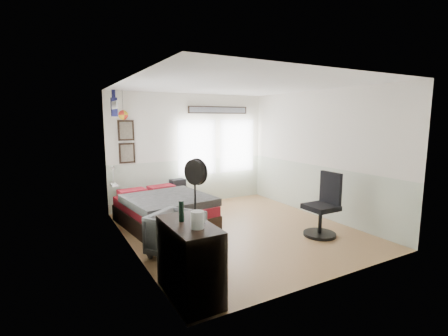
{
  "coord_description": "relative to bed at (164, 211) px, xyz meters",
  "views": [
    {
      "loc": [
        -3.14,
        -5.06,
        2.1
      ],
      "look_at": [
        -0.1,
        0.4,
        1.15
      ],
      "focal_mm": 26.0,
      "sensor_mm": 36.0,
      "label": 1
    }
  ],
  "objects": [
    {
      "name": "stand_fan",
      "position": [
        -0.48,
        -2.62,
        1.18
      ],
      "size": [
        0.19,
        0.3,
        0.76
      ],
      "rotation": [
        0.0,
        0.0,
        0.38
      ],
      "color": "black",
      "rests_on": "dresser"
    },
    {
      "name": "bed",
      "position": [
        0.0,
        0.0,
        0.0
      ],
      "size": [
        1.63,
        2.15,
        0.64
      ],
      "rotation": [
        0.0,
        0.0,
        0.12
      ],
      "color": "black",
      "rests_on": "ground_plane"
    },
    {
      "name": "ground_plane",
      "position": [
        1.17,
        -0.9,
        -0.32
      ],
      "size": [
        4.0,
        4.5,
        0.01
      ],
      "primitive_type": "cube",
      "color": "#A8794C"
    },
    {
      "name": "task_chair",
      "position": [
        2.35,
        -1.89,
        0.16
      ],
      "size": [
        0.58,
        0.58,
        1.16
      ],
      "rotation": [
        0.0,
        0.0,
        -0.01
      ],
      "color": "black",
      "rests_on": "ground_plane"
    },
    {
      "name": "kettle",
      "position": [
        -0.55,
        -2.8,
        0.69
      ],
      "size": [
        0.17,
        0.15,
        0.19
      ],
      "rotation": [
        0.0,
        0.0,
        0.11
      ],
      "color": "silver",
      "rests_on": "dresser"
    },
    {
      "name": "armchair",
      "position": [
        -0.28,
        -1.41,
        0.03
      ],
      "size": [
        1.02,
        1.03,
        0.68
      ],
      "primitive_type": "imported",
      "rotation": [
        0.0,
        0.0,
        0.63
      ],
      "color": "#5E5E5E",
      "rests_on": "ground_plane"
    },
    {
      "name": "wall_decor",
      "position": [
        0.07,
        1.06,
        1.79
      ],
      "size": [
        3.55,
        1.32,
        1.44
      ],
      "color": "black",
      "rests_on": "room_shell"
    },
    {
      "name": "nightstand",
      "position": [
        0.73,
        1.15,
        -0.07
      ],
      "size": [
        0.54,
        0.46,
        0.49
      ],
      "primitive_type": "cube",
      "rotation": [
        0.0,
        0.0,
        -0.17
      ],
      "color": "black",
      "rests_on": "ground_plane"
    },
    {
      "name": "room_shell",
      "position": [
        1.1,
        -0.71,
        1.3
      ],
      "size": [
        4.02,
        4.52,
        2.71
      ],
      "color": "white",
      "rests_on": "ground_plane"
    },
    {
      "name": "black_bag",
      "position": [
        0.73,
        1.15,
        0.27
      ],
      "size": [
        0.37,
        0.26,
        0.2
      ],
      "primitive_type": "cube",
      "rotation": [
        0.0,
        0.0,
        0.13
      ],
      "color": "black",
      "rests_on": "nightstand"
    },
    {
      "name": "dresser",
      "position": [
        -0.57,
        -2.6,
        0.14
      ],
      "size": [
        0.48,
        1.0,
        0.9
      ],
      "primitive_type": "cube",
      "color": "black",
      "rests_on": "ground_plane"
    },
    {
      "name": "bottle",
      "position": [
        -0.61,
        -2.49,
        0.71
      ],
      "size": [
        0.06,
        0.06,
        0.25
      ],
      "primitive_type": "cylinder",
      "color": "black",
      "rests_on": "dresser"
    }
  ]
}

